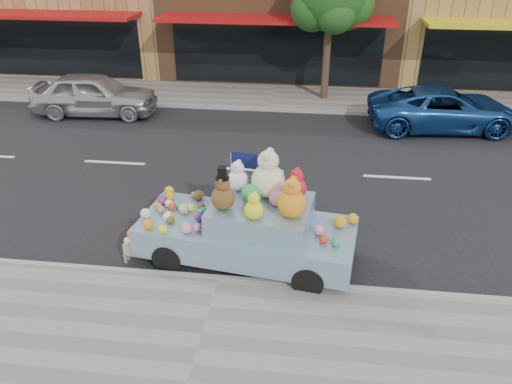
# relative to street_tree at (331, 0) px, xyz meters

# --- Properties ---
(ground) EXTENTS (120.00, 120.00, 0.00)m
(ground) POSITION_rel_street_tree_xyz_m (-2.03, -6.55, -3.69)
(ground) COLOR black
(ground) RESTS_ON ground
(near_sidewalk) EXTENTS (60.00, 3.00, 0.12)m
(near_sidewalk) POSITION_rel_street_tree_xyz_m (-2.03, -13.05, -3.63)
(near_sidewalk) COLOR gray
(near_sidewalk) RESTS_ON ground
(far_sidewalk) EXTENTS (60.00, 3.00, 0.12)m
(far_sidewalk) POSITION_rel_street_tree_xyz_m (-2.03, -0.05, -3.63)
(far_sidewalk) COLOR gray
(far_sidewalk) RESTS_ON ground
(near_kerb) EXTENTS (60.00, 0.12, 0.13)m
(near_kerb) POSITION_rel_street_tree_xyz_m (-2.03, -11.55, -3.63)
(near_kerb) COLOR gray
(near_kerb) RESTS_ON ground
(far_kerb) EXTENTS (60.00, 0.12, 0.13)m
(far_kerb) POSITION_rel_street_tree_xyz_m (-2.03, -1.55, -3.63)
(far_kerb) COLOR gray
(far_kerb) RESTS_ON ground
(street_tree) EXTENTS (3.00, 2.70, 5.22)m
(street_tree) POSITION_rel_street_tree_xyz_m (0.00, 0.00, 0.00)
(street_tree) COLOR #38281C
(street_tree) RESTS_ON ground
(car_silver) EXTENTS (4.48, 2.03, 1.49)m
(car_silver) POSITION_rel_street_tree_xyz_m (-8.17, -2.63, -2.95)
(car_silver) COLOR #B2B1B6
(car_silver) RESTS_ON ground
(car_blue) EXTENTS (5.08, 2.67, 1.36)m
(car_blue) POSITION_rel_street_tree_xyz_m (3.90, -2.58, -3.01)
(car_blue) COLOR navy
(car_blue) RESTS_ON ground
(art_car) EXTENTS (4.68, 2.33, 2.33)m
(art_car) POSITION_rel_street_tree_xyz_m (-1.54, -10.72, -2.88)
(art_car) COLOR black
(art_car) RESTS_ON ground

